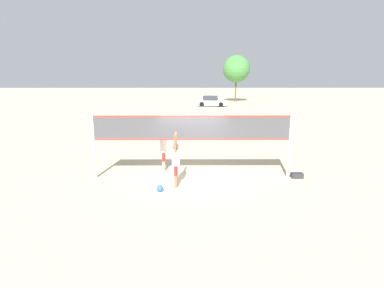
{
  "coord_description": "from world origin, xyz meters",
  "views": [
    {
      "loc": [
        -0.07,
        -11.25,
        3.87
      ],
      "look_at": [
        0.0,
        0.0,
        1.35
      ],
      "focal_mm": 28.0,
      "sensor_mm": 36.0,
      "label": 1
    }
  ],
  "objects": [
    {
      "name": "volleyball_net",
      "position": [
        0.0,
        0.0,
        1.76
      ],
      "size": [
        7.69,
        0.12,
        2.45
      ],
      "color": "beige",
      "rests_on": "ground_plane"
    },
    {
      "name": "player_spiker",
      "position": [
        -0.58,
        -1.01,
        1.03
      ],
      "size": [
        0.28,
        0.68,
        1.98
      ],
      "rotation": [
        0.0,
        0.0,
        1.57
      ],
      "color": "#8C664C",
      "rests_on": "ground_plane"
    },
    {
      "name": "tree_left_cluster",
      "position": [
        7.13,
        36.62,
        5.11
      ],
      "size": [
        4.18,
        4.18,
        7.22
      ],
      "color": "brown",
      "rests_on": "ground_plane"
    },
    {
      "name": "volleyball",
      "position": [
        -1.12,
        -1.5,
        0.12
      ],
      "size": [
        0.23,
        0.23,
        0.23
      ],
      "color": "blue",
      "rests_on": "ground_plane"
    },
    {
      "name": "player_blocker",
      "position": [
        -1.18,
        0.79,
        1.07
      ],
      "size": [
        0.28,
        0.69,
        2.04
      ],
      "rotation": [
        0.0,
        0.0,
        -1.57
      ],
      "color": "beige",
      "rests_on": "ground_plane"
    },
    {
      "name": "ground_plane",
      "position": [
        0.0,
        0.0,
        0.0
      ],
      "size": [
        200.0,
        200.0,
        0.0
      ],
      "primitive_type": "plane",
      "color": "beige"
    },
    {
      "name": "parked_car_near",
      "position": [
        2.87,
        29.63,
        0.62
      ],
      "size": [
        4.4,
        2.52,
        1.39
      ],
      "rotation": [
        0.0,
        0.0,
        -0.18
      ],
      "color": "silver",
      "rests_on": "ground_plane"
    },
    {
      "name": "gear_bag",
      "position": [
        4.12,
        -0.12,
        0.1
      ],
      "size": [
        0.45,
        0.25,
        0.21
      ],
      "color": "#2D2D33",
      "rests_on": "ground_plane"
    }
  ]
}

